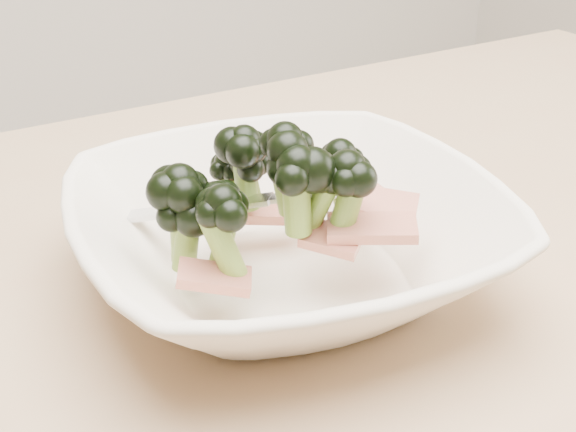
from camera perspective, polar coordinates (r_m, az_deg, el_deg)
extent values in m
cube|color=tan|center=(0.58, 7.52, -5.21)|extent=(1.20, 0.80, 0.04)
cylinder|color=tan|center=(1.32, 16.25, -5.07)|extent=(0.06, 0.06, 0.71)
imported|color=#F1E2CB|center=(0.53, 0.00, -1.52)|extent=(0.32, 0.32, 0.07)
cylinder|color=olive|center=(0.58, -3.05, 1.85)|extent=(0.02, 0.01, 0.03)
ellipsoid|color=black|center=(0.57, -3.11, 3.74)|extent=(0.03, 0.03, 0.02)
cylinder|color=olive|center=(0.50, -5.04, -0.54)|extent=(0.01, 0.02, 0.03)
ellipsoid|color=black|center=(0.49, -5.13, 1.40)|extent=(0.03, 0.03, 0.03)
cylinder|color=olive|center=(0.54, 3.66, 2.38)|extent=(0.02, 0.02, 0.03)
ellipsoid|color=black|center=(0.53, 3.73, 4.36)|extent=(0.04, 0.04, 0.03)
cylinder|color=olive|center=(0.50, -7.47, -1.00)|extent=(0.02, 0.03, 0.06)
ellipsoid|color=black|center=(0.49, -7.70, 2.35)|extent=(0.04, 0.04, 0.03)
cylinder|color=olive|center=(0.48, 0.64, 0.81)|extent=(0.02, 0.02, 0.04)
ellipsoid|color=black|center=(0.47, 0.66, 3.61)|extent=(0.04, 0.04, 0.03)
cylinder|color=olive|center=(0.53, -3.06, 2.66)|extent=(0.01, 0.02, 0.04)
ellipsoid|color=black|center=(0.52, -3.13, 5.33)|extent=(0.04, 0.04, 0.03)
cylinder|color=olive|center=(0.49, 4.10, 0.21)|extent=(0.03, 0.02, 0.05)
ellipsoid|color=black|center=(0.48, 4.22, 3.36)|extent=(0.04, 0.04, 0.03)
cylinder|color=olive|center=(0.55, -4.30, 2.03)|extent=(0.02, 0.02, 0.03)
ellipsoid|color=black|center=(0.54, -4.37, 3.76)|extent=(0.03, 0.03, 0.02)
cylinder|color=olive|center=(0.50, -7.23, -1.88)|extent=(0.02, 0.02, 0.04)
ellipsoid|color=black|center=(0.49, -7.40, 0.59)|extent=(0.04, 0.04, 0.03)
cylinder|color=olive|center=(0.48, -4.66, -2.06)|extent=(0.02, 0.02, 0.03)
ellipsoid|color=black|center=(0.48, -4.75, -0.05)|extent=(0.03, 0.03, 0.02)
cylinder|color=olive|center=(0.54, -2.72, 2.29)|extent=(0.02, 0.01, 0.03)
ellipsoid|color=black|center=(0.53, -2.76, 3.96)|extent=(0.03, 0.03, 0.02)
cylinder|color=olive|center=(0.49, 2.27, 0.94)|extent=(0.02, 0.02, 0.04)
ellipsoid|color=black|center=(0.48, 2.33, 3.49)|extent=(0.03, 0.03, 0.03)
cylinder|color=olive|center=(0.47, -4.53, -2.40)|extent=(0.03, 0.02, 0.05)
ellipsoid|color=black|center=(0.46, -4.66, 0.92)|extent=(0.04, 0.04, 0.03)
cylinder|color=olive|center=(0.49, -0.21, 2.44)|extent=(0.02, 0.02, 0.05)
ellipsoid|color=black|center=(0.48, -0.21, 5.43)|extent=(0.04, 0.04, 0.03)
cylinder|color=olive|center=(0.56, -3.12, 2.37)|extent=(0.02, 0.02, 0.03)
ellipsoid|color=black|center=(0.55, -3.17, 4.20)|extent=(0.03, 0.03, 0.02)
cube|color=maroon|center=(0.49, 3.11, -1.61)|extent=(0.04, 0.04, 0.02)
cube|color=maroon|center=(0.52, 6.64, 0.81)|extent=(0.05, 0.05, 0.02)
cube|color=maroon|center=(0.56, -2.34, 0.30)|extent=(0.06, 0.04, 0.01)
cube|color=maroon|center=(0.57, 1.90, 2.56)|extent=(0.05, 0.05, 0.01)
cube|color=maroon|center=(0.57, 4.56, 2.50)|extent=(0.04, 0.06, 0.01)
cube|color=maroon|center=(0.49, 5.98, -0.85)|extent=(0.06, 0.05, 0.01)
cube|color=maroon|center=(0.48, -5.26, -4.36)|extent=(0.05, 0.04, 0.02)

